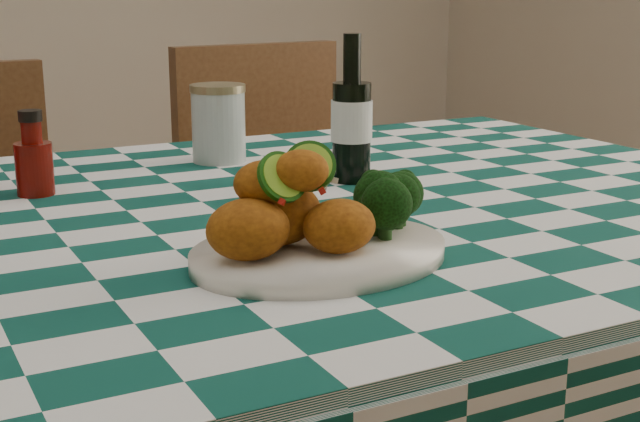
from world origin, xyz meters
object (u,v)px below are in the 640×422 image
fried_chicken_pile (297,200)px  wooden_chair_right (299,254)px  mason_jar (219,123)px  ketchup_bottle (33,153)px  beer_bottle (352,109)px  plate (320,253)px

fried_chicken_pile → wooden_chair_right: wooden_chair_right is taller
mason_jar → fried_chicken_pile: bearing=-103.2°
fried_chicken_pile → wooden_chair_right: size_ratio=0.17×
ketchup_bottle → mason_jar: size_ratio=0.93×
fried_chicken_pile → beer_bottle: size_ratio=0.75×
fried_chicken_pile → beer_bottle: beer_bottle is taller
beer_bottle → wooden_chair_right: beer_bottle is taller
plate → wooden_chair_right: size_ratio=0.31×
ketchup_bottle → mason_jar: 0.33m
fried_chicken_pile → mason_jar: bearing=76.8°
fried_chicken_pile → beer_bottle: bearing=52.6°
wooden_chair_right → ketchup_bottle: bearing=-146.6°
fried_chicken_pile → ketchup_bottle: (-0.18, 0.45, -0.01)m
fried_chicken_pile → beer_bottle: (0.25, 0.33, 0.04)m
fried_chicken_pile → ketchup_bottle: fried_chicken_pile is taller
plate → wooden_chair_right: wooden_chair_right is taller
mason_jar → beer_bottle: bearing=-62.8°
fried_chicken_pile → ketchup_bottle: 0.49m
mason_jar → beer_bottle: 0.26m
ketchup_bottle → beer_bottle: 0.45m
ketchup_bottle → wooden_chair_right: (0.66, 0.51, -0.38)m
plate → fried_chicken_pile: size_ratio=1.78×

